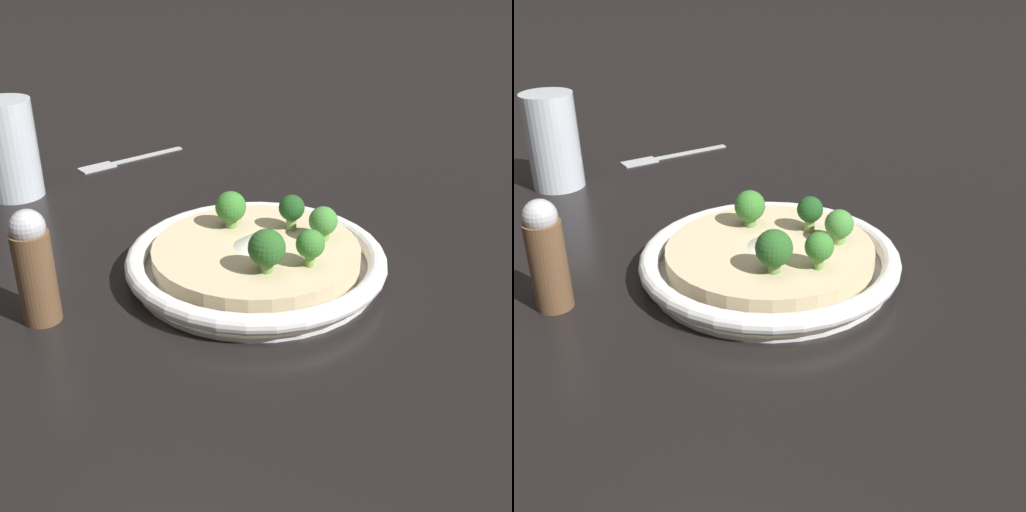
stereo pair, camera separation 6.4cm
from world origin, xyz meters
TOP-DOWN VIEW (x-y plane):
  - ground_plane at (0.00, 0.00)m, footprint 6.00×6.00m
  - risotto_bowl at (0.00, 0.00)m, footprint 0.26×0.26m
  - cheese_sprinkle at (0.00, -0.00)m, footprint 0.05×0.05m
  - broccoli_back at (0.02, 0.06)m, footprint 0.03×0.03m
  - broccoli_back_right at (0.04, 0.03)m, footprint 0.03×0.03m
  - broccoli_front at (-0.03, -0.04)m, footprint 0.03×0.03m
  - broccoli_left at (-0.05, 0.02)m, footprint 0.03×0.03m
  - broccoli_back_left at (-0.04, 0.05)m, footprint 0.03×0.03m
  - drinking_glass at (-0.05, -0.37)m, footprint 0.07×0.07m
  - fork_utensil at (-0.22, -0.33)m, footprint 0.16×0.09m
  - pepper_shaker at (0.16, -0.13)m, footprint 0.03×0.03m

SIDE VIEW (x-z plane):
  - ground_plane at x=0.00m, z-range 0.00..0.00m
  - fork_utensil at x=-0.22m, z-range 0.00..0.00m
  - risotto_bowl at x=0.00m, z-range 0.00..0.03m
  - cheese_sprinkle at x=0.00m, z-range 0.03..0.05m
  - broccoli_back_left at x=-0.04m, z-range 0.03..0.07m
  - pepper_shaker at x=0.16m, z-range 0.00..0.11m
  - broccoli_back at x=0.02m, z-range 0.04..0.07m
  - broccoli_front at x=-0.03m, z-range 0.03..0.07m
  - broccoli_left at x=-0.05m, z-range 0.04..0.07m
  - broccoli_back_right at x=0.04m, z-range 0.03..0.08m
  - drinking_glass at x=-0.05m, z-range 0.00..0.12m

